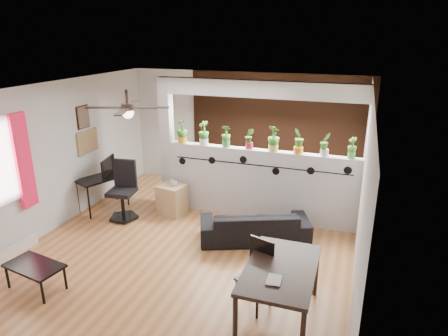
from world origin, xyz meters
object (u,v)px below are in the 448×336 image
Objects in this scene: potted_plant_5 at (299,140)px; potted_plant_4 at (274,138)px; ceiling_fan at (128,109)px; coffee_table at (34,267)px; office_chair at (123,194)px; potted_plant_0 at (182,130)px; computer_desk at (102,180)px; dining_table at (281,273)px; potted_plant_2 at (226,135)px; cup at (174,183)px; potted_plant_7 at (352,147)px; potted_plant_6 at (325,144)px; potted_plant_3 at (249,138)px; sofa at (255,226)px; folding_chair at (258,268)px; cube_shelf at (172,200)px; potted_plant_1 at (204,132)px.

potted_plant_4 is at bearing -180.00° from potted_plant_5.
ceiling_fan reaches higher than coffee_table.
potted_plant_4 reaches higher than office_chair.
potted_plant_0 reaches higher than computer_desk.
potted_plant_0 reaches higher than dining_table.
cup is at bearing -156.02° from potted_plant_2.
office_chair is (-4.01, -0.88, -1.06)m from potted_plant_7.
potted_plant_6 is at bearing 9.04° from computer_desk.
potted_plant_7 is (1.81, 0.00, -0.01)m from potted_plant_3.
ceiling_fan is at bearing 5.58° from sofa.
folding_chair is at bearing -43.91° from cup.
computer_desk is at bearing 105.24° from coffee_table.
potted_plant_2 is 0.90m from potted_plant_4.
folding_chair reaches higher than computer_desk.
cup is at bearing 9.49° from cube_shelf.
potted_plant_4 is 2.10m from cup.
cup reaches higher than coffee_table.
potted_plant_7 reaches higher than cup.
potted_plant_7 is at bearing 7.35° from cup.
cup is 0.15× the size of coffee_table.
cube_shelf reaches higher than sofa.
computer_desk is (-1.45, 1.13, -1.69)m from ceiling_fan.
sofa reaches higher than coffee_table.
potted_plant_6 reaches higher than sofa.
potted_plant_5 is 1.11× the size of potted_plant_6.
potted_plant_5 is 4.60m from coffee_table.
ceiling_fan is 2.39m from potted_plant_3.
ceiling_fan reaches higher than potted_plant_2.
potted_plant_4 reaches higher than potted_plant_1.
office_chair reaches higher than computer_desk.
potted_plant_0 is at bearing 76.57° from coffee_table.
potted_plant_6 is at bearing 86.31° from dining_table.
potted_plant_7 is 2.96m from dining_table.
potted_plant_7 reaches higher than dining_table.
potted_plant_1 is 1.17× the size of potted_plant_3.
ceiling_fan is at bearing -117.14° from potted_plant_2.
potted_plant_0 is at bearing 130.83° from folding_chair.
cup is at bearing -138.94° from potted_plant_1.
potted_plant_4 reaches higher than cube_shelf.
computer_desk is at bearing 161.06° from office_chair.
potted_plant_3 is 3.05m from computer_desk.
office_chair is 2.36m from coffee_table.
potted_plant_6 is 0.24× the size of sofa.
potted_plant_0 is 3.53m from folding_chair.
potted_plant_2 is 1.35m from potted_plant_5.
ceiling_fan is 3.05× the size of potted_plant_3.
coffee_table is (-1.67, -3.23, -1.23)m from potted_plant_2.
potted_plant_3 is 0.42× the size of folding_chair.
coffee_table is (-2.98, -0.68, -0.21)m from folding_chair.
potted_plant_4 is at bearing -117.49° from sofa.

